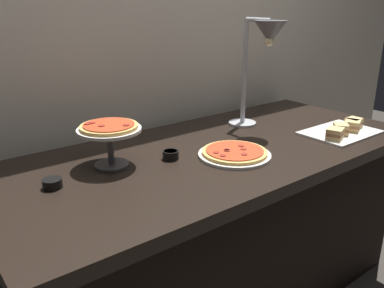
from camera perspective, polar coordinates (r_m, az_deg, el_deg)
The scene contains 8 objects.
back_wall at distance 2.02m, azimuth -5.80°, elevation 15.14°, with size 4.40×0.04×2.40m, color beige.
buffet_table at distance 1.88m, azimuth 3.39°, elevation -11.40°, with size 1.90×0.84×0.76m.
heat_lamp at distance 1.91m, azimuth 10.27°, elevation 13.72°, with size 0.15×0.29×0.52m.
pizza_plate_front at distance 1.63m, azimuth 6.06°, elevation -1.33°, with size 0.30×0.30×0.03m.
pizza_plate_center at distance 1.53m, azimuth -11.66°, elevation 1.65°, with size 0.24×0.24×0.17m.
sandwich_platter at distance 2.02m, azimuth 20.65°, elevation 1.86°, with size 0.36×0.25×0.06m.
sauce_cup_near at distance 1.43m, azimuth -19.22°, elevation -5.26°, with size 0.07×0.07×0.03m.
sauce_cup_far at distance 1.60m, azimuth -3.05°, elevation -1.50°, with size 0.06×0.06×0.03m.
Camera 1 is at (-1.07, -1.21, 1.35)m, focal length 37.55 mm.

